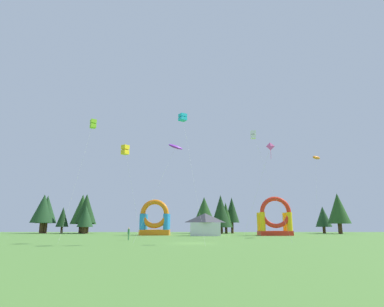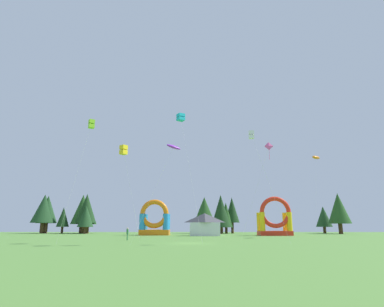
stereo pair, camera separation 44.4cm
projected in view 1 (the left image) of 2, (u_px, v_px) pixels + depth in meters
ground_plane at (193, 243)px, 36.89m from camera, size 120.00×120.00×0.00m
kite_yellow_box at (125, 150)px, 40.47m from camera, size 2.59×3.19×11.98m
kite_cyan_box at (183, 118)px, 38.44m from camera, size 3.00×4.61×15.16m
kite_purple_parafoil at (176, 147)px, 37.29m from camera, size 5.20×3.12×11.44m
kite_orange_parafoil at (316, 158)px, 57.76m from camera, size 3.69×4.76×14.50m
kite_lime_box at (93, 124)px, 39.45m from camera, size 2.89×2.02×14.83m
kite_pink_diamond at (270, 148)px, 40.89m from camera, size 3.78×4.36×12.32m
kite_white_box at (253, 135)px, 38.98m from camera, size 4.34×0.59×13.31m
person_left_edge at (129, 233)px, 44.58m from camera, size 0.32×0.32×1.72m
inflatable_red_slide at (155, 222)px, 66.65m from camera, size 6.14×4.53×7.28m
inflatable_yellow_castle at (275, 221)px, 64.34m from camera, size 6.45×3.86×7.69m
festival_tent at (205, 224)px, 62.99m from camera, size 5.84×3.38×4.36m
tree_row_0 at (44, 209)px, 81.33m from camera, size 5.93×5.93×9.77m
tree_row_1 at (47, 209)px, 81.80m from camera, size 5.09×5.09×9.51m
tree_row_2 at (63, 217)px, 81.19m from camera, size 3.09×3.09×6.52m
tree_row_3 at (82, 209)px, 82.80m from camera, size 5.59×5.59×9.85m
tree_row_4 at (86, 208)px, 79.99m from camera, size 5.10×5.10×9.75m
tree_row_5 at (88, 213)px, 80.42m from camera, size 4.41×4.41×7.75m
tree_row_6 at (86, 216)px, 77.76m from camera, size 3.84×3.84×6.79m
tree_row_7 at (204, 210)px, 81.37m from camera, size 5.51×5.51×9.10m
tree_row_8 at (221, 211)px, 79.54m from camera, size 4.99×4.99×9.45m
tree_row_9 at (226, 215)px, 80.44m from camera, size 3.56×3.56×7.63m
tree_row_10 at (232, 210)px, 81.63m from camera, size 3.67×3.67×9.03m
tree_row_11 at (323, 217)px, 82.54m from camera, size 4.06×4.06×6.78m
tree_row_12 at (338, 208)px, 77.94m from camera, size 5.31×5.31×9.71m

